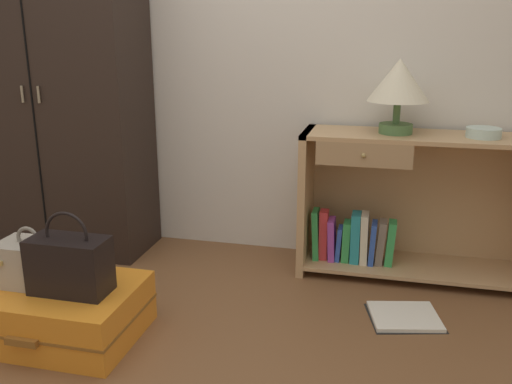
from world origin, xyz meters
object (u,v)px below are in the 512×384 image
at_px(bowl, 484,133).
at_px(train_case, 31,262).
at_px(open_book_on_floor, 404,317).
at_px(wardrobe, 55,90).
at_px(handbag, 70,264).
at_px(suitcase_large, 59,311).
at_px(table_lamp, 399,83).
at_px(bookshelf, 403,207).

bearing_deg(bowl, train_case, -152.61).
height_order(train_case, open_book_on_floor, train_case).
bearing_deg(open_book_on_floor, wardrobe, 166.85).
relative_size(train_case, handbag, 0.74).
xyz_separation_m(suitcase_large, train_case, (-0.11, 0.00, 0.21)).
bearing_deg(table_lamp, handbag, -141.03).
height_order(bookshelf, table_lamp, table_lamp).
height_order(table_lamp, open_book_on_floor, table_lamp).
xyz_separation_m(bowl, suitcase_large, (-1.80, -0.99, -0.68)).
bearing_deg(open_book_on_floor, handbag, -158.88).
height_order(suitcase_large, train_case, train_case).
relative_size(table_lamp, train_case, 1.43).
bearing_deg(train_case, handbag, -8.58).
bearing_deg(bowl, wardrobe, -179.54).
bearing_deg(train_case, wardrobe, 114.05).
bearing_deg(handbag, open_book_on_floor, 21.12).
height_order(wardrobe, suitcase_large, wardrobe).
bearing_deg(suitcase_large, bookshelf, 35.40).
distance_m(bookshelf, handbag, 1.71).
xyz_separation_m(bookshelf, train_case, (-1.56, -1.02, -0.05)).
xyz_separation_m(handbag, open_book_on_floor, (1.38, 0.53, -0.35)).
bearing_deg(bookshelf, bowl, -4.71).
relative_size(bookshelf, suitcase_large, 1.70).
bearing_deg(bookshelf, table_lamp, -166.76).
bearing_deg(train_case, bookshelf, 33.26).
xyz_separation_m(bookshelf, open_book_on_floor, (0.03, -0.52, -0.37)).
distance_m(wardrobe, train_case, 1.23).
height_order(handbag, open_book_on_floor, handbag).
xyz_separation_m(bowl, open_book_on_floor, (-0.33, -0.49, -0.79)).
bearing_deg(suitcase_large, train_case, 178.02).
distance_m(wardrobe, suitcase_large, 1.40).
bearing_deg(bowl, table_lamp, 178.13).
bearing_deg(handbag, suitcase_large, 163.72).
relative_size(suitcase_large, open_book_on_floor, 1.83).
height_order(wardrobe, bookshelf, wardrobe).
distance_m(wardrobe, bowl, 2.35).
distance_m(suitcase_large, handbag, 0.26).
xyz_separation_m(wardrobe, bowl, (2.35, 0.02, -0.15)).
relative_size(table_lamp, open_book_on_floor, 0.99).
relative_size(suitcase_large, train_case, 2.65).
distance_m(train_case, handbag, 0.21).
xyz_separation_m(train_case, handbag, (0.21, -0.03, 0.03)).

